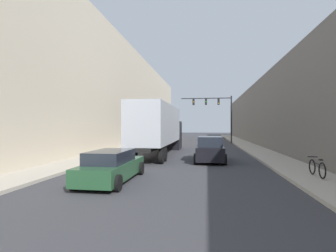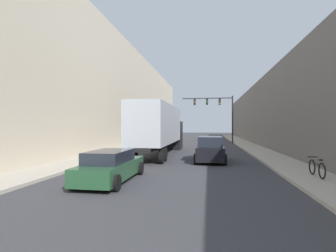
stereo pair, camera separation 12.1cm
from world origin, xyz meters
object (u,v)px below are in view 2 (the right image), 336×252
Objects in this scene: traffic_signal_gantry at (219,109)px; parked_bicycle at (317,168)px; semi_truck at (160,128)px; suv_car at (210,150)px; sedan_car at (111,166)px.

parked_bicycle is (3.46, -25.52, -4.34)m from traffic_signal_gantry.
semi_truck is 13.11m from parked_bicycle.
parked_bicycle is at bearing -49.58° from suv_car.
suv_car is at bearing -93.75° from traffic_signal_gantry.
parked_bicycle is (9.15, 1.70, -0.13)m from sedan_car.
suv_car is at bearing 130.42° from parked_bicycle.
traffic_signal_gantry is at bearing 86.25° from suv_car.
traffic_signal_gantry reaches higher than parked_bicycle.
sedan_car is 2.61× the size of parked_bicycle.
suv_car is (4.21, -3.79, -1.50)m from semi_truck.
semi_truck is at bearing -108.88° from traffic_signal_gantry.
semi_truck reaches higher than suv_car.
traffic_signal_gantry reaches higher than semi_truck.
suv_car reaches higher than sedan_car.
suv_car is at bearing 59.07° from sedan_car.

